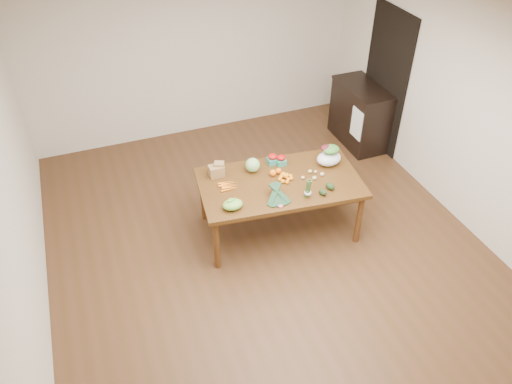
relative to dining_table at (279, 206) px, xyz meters
name	(u,v)px	position (x,y,z in m)	size (l,w,h in m)	color
floor	(267,248)	(-0.26, -0.27, -0.38)	(6.00, 6.00, 0.00)	#4F301B
ceiling	(271,26)	(-0.26, -0.27, 2.33)	(5.00, 6.00, 0.02)	white
room_walls	(269,155)	(-0.26, -0.27, 0.97)	(5.02, 6.02, 2.70)	beige
dining_table	(279,206)	(0.00, 0.00, 0.00)	(1.87, 1.04, 0.75)	#553413
doorway_dark	(385,81)	(2.22, 1.33, 0.68)	(0.02, 1.00, 2.10)	black
cabinet	(360,115)	(1.96, 1.46, 0.10)	(0.52, 1.02, 0.94)	black
dish_towel	(357,124)	(1.70, 1.13, 0.18)	(0.02, 0.28, 0.45)	white
paper_bag	(216,170)	(-0.65, 0.37, 0.46)	(0.23, 0.19, 0.17)	olive
cabbage	(253,165)	(-0.23, 0.31, 0.46)	(0.17, 0.17, 0.17)	#ABD078
strawberry_basket_a	(272,160)	(0.06, 0.37, 0.43)	(0.11, 0.11, 0.10)	#B5170C
strawberry_basket_b	(281,161)	(0.15, 0.31, 0.43)	(0.11, 0.11, 0.10)	#BC0C0D
orange_a	(273,173)	(-0.04, 0.13, 0.42)	(0.08, 0.08, 0.08)	orange
orange_b	(278,171)	(0.04, 0.15, 0.41)	(0.07, 0.07, 0.07)	orange
orange_c	(283,175)	(0.07, 0.06, 0.41)	(0.07, 0.07, 0.07)	orange
mandarin_cluster	(286,177)	(0.08, 0.00, 0.41)	(0.18, 0.18, 0.08)	orange
carrots	(229,186)	(-0.59, 0.12, 0.39)	(0.22, 0.19, 0.03)	orange
snap_pea_bag	(233,205)	(-0.67, -0.27, 0.43)	(0.23, 0.17, 0.10)	#77B83E
kale_bunch	(278,196)	(-0.17, -0.33, 0.45)	(0.32, 0.40, 0.16)	#15301C
asparagus_bundle	(308,188)	(0.17, -0.38, 0.50)	(0.08, 0.08, 0.25)	#577D39
potato_a	(303,178)	(0.27, -0.05, 0.39)	(0.05, 0.04, 0.04)	tan
potato_b	(314,178)	(0.39, -0.11, 0.40)	(0.06, 0.05, 0.05)	#D1BB79
potato_c	(315,172)	(0.46, 0.00, 0.39)	(0.04, 0.04, 0.04)	tan
potato_d	(310,171)	(0.40, 0.03, 0.40)	(0.05, 0.04, 0.04)	tan
potato_e	(322,174)	(0.51, -0.08, 0.40)	(0.05, 0.05, 0.04)	#D8C27D
avocado_a	(323,192)	(0.35, -0.40, 0.41)	(0.07, 0.10, 0.07)	black
avocado_b	(330,186)	(0.47, -0.34, 0.41)	(0.08, 0.12, 0.08)	black
salad_bag	(329,156)	(0.69, 0.11, 0.49)	(0.31, 0.23, 0.24)	white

